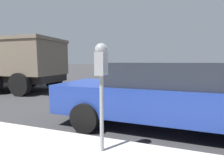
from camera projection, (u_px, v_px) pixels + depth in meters
The scene contains 4 objects.
ground_plane at pixel (160, 115), 5.01m from camera, with size 220.00×220.00×0.00m, color #333335.
parking_meter at pixel (101, 70), 2.57m from camera, with size 0.21×0.19×1.65m.
car_blue at pixel (163, 93), 4.03m from camera, with size 2.08×4.88×1.50m.
dump_truck at pixel (3, 61), 9.44m from camera, with size 2.94×6.75×2.83m.
Camera 1 is at (-5.04, -0.29, 1.51)m, focal length 28.00 mm.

